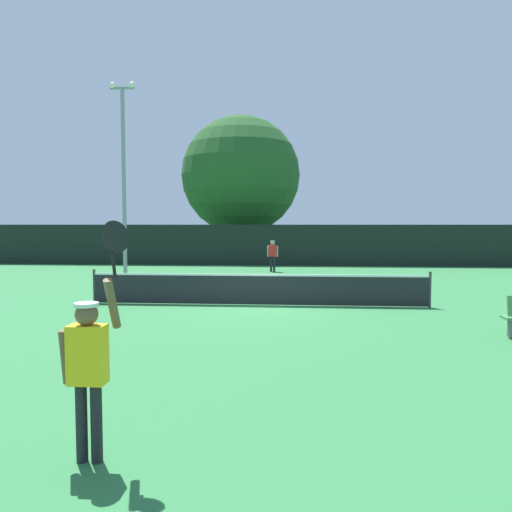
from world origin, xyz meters
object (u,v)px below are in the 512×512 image
parked_car_far (368,247)px  tennis_ball (215,290)px  parked_car_near (176,247)px  parked_car_mid (312,247)px  player_serving (89,357)px  light_pole (124,169)px  large_tree (241,175)px  player_receiving (273,253)px

parked_car_far → tennis_ball: bearing=-109.0°
parked_car_near → parked_car_mid: 10.24m
player_serving → light_pole: 18.57m
light_pole → large_tree: large_tree is taller
player_receiving → parked_car_far: bearing=-118.6°
large_tree → parked_car_far: bearing=16.2°
player_serving → parked_car_far: size_ratio=0.58×
player_serving → player_receiving: player_serving is taller
player_receiving → large_tree: large_tree is taller
parked_car_far → light_pole: bearing=-126.1°
player_receiving → light_pole: 8.54m
tennis_ball → parked_car_near: parked_car_near is taller
tennis_ball → parked_car_near: (-6.04, 18.80, 0.74)m
player_serving → tennis_ball: 13.19m
parked_car_mid → light_pole: bearing=-121.6°
parked_car_near → parked_car_far: bearing=-0.3°
player_serving → large_tree: 30.72m
player_receiving → parked_car_far: size_ratio=0.37×
player_serving → parked_car_mid: bearing=83.9°
tennis_ball → large_tree: bearing=93.0°
player_serving → light_pole: light_pole is taller
player_receiving → tennis_ball: (-1.80, -7.67, -0.95)m
player_serving → tennis_ball: (-0.82, 13.12, -1.08)m
parked_car_near → parked_car_far: 14.55m
player_receiving → parked_car_near: size_ratio=0.37×
tennis_ball → light_pole: light_pole is taller
parked_car_near → parked_car_mid: size_ratio=1.03×
player_receiving → player_serving: bearing=87.3°
tennis_ball → parked_car_mid: size_ratio=0.02×
light_pole → parked_car_mid: light_pole is taller
light_pole → parked_car_mid: 17.53m
player_serving → tennis_ball: size_ratio=37.18×
player_receiving → parked_car_mid: bearing=-102.5°
tennis_ball → parked_car_mid: parked_car_mid is taller
player_serving → parked_car_far: 33.89m
large_tree → parked_car_near: (-5.13, 1.64, -5.17)m
parked_car_mid → parked_car_far: (4.27, 1.36, 0.00)m
player_receiving → parked_car_near: 13.61m
large_tree → parked_car_far: 11.04m
player_serving → parked_car_near: 32.66m
large_tree → parked_car_far: size_ratio=2.34×
light_pole → player_serving: bearing=-71.8°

